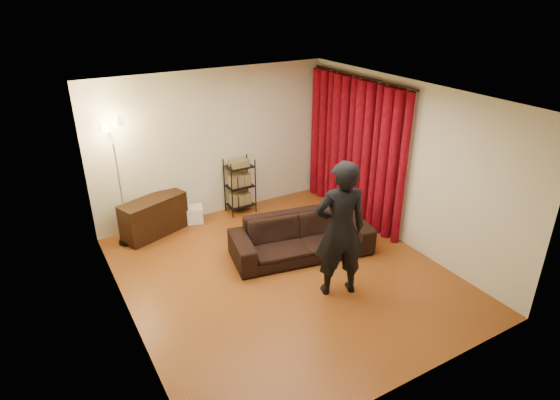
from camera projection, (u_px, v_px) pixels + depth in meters
floor at (284, 274)px, 7.09m from camera, size 5.00×5.00×0.00m
ceiling at (285, 96)px, 5.95m from camera, size 5.00×5.00×0.00m
wall_back at (214, 144)px, 8.48m from camera, size 5.00×0.00×5.00m
wall_front at (415, 284)px, 4.56m from camera, size 5.00×0.00×5.00m
wall_left at (120, 232)px, 5.49m from camera, size 0.00×5.00×5.00m
wall_right at (404, 165)px, 7.54m from camera, size 0.00×5.00×5.00m
curtain_rod at (361, 77)px, 7.86m from camera, size 0.04×2.65×0.04m
curtain at (355, 151)px, 8.40m from camera, size 0.22×2.65×2.55m
sofa at (301, 237)px, 7.47m from camera, size 2.36×1.28×0.65m
person at (340, 230)px, 6.30m from camera, size 0.84×0.68×1.98m
media_cabinet at (154, 217)px, 8.09m from camera, size 1.23×0.80×0.67m
storage_boxes at (193, 215)px, 8.57m from camera, size 0.44×0.39×0.31m
wire_shelf at (240, 186)px, 8.81m from camera, size 0.55×0.44×1.07m
floor_lamp at (120, 184)px, 7.51m from camera, size 0.50×0.50×2.14m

